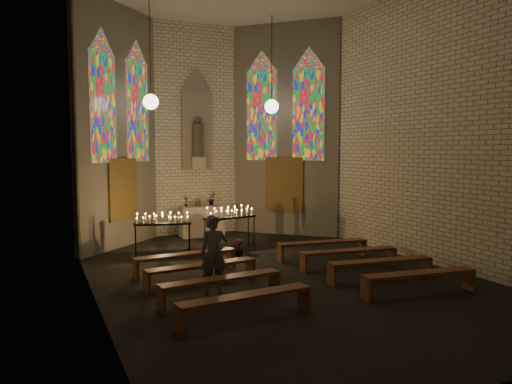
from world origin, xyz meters
TOP-DOWN VIEW (x-y plane):
  - floor at (0.00, 0.00)m, footprint 12.00×12.00m
  - room at (-0.00, 3.37)m, footprint 8.22×12.43m
  - altar at (0.00, 5.45)m, footprint 1.40×0.60m
  - flower_vase_left at (-0.53, 5.44)m, footprint 0.21×0.17m
  - flower_vase_center at (-0.07, 5.53)m, footprint 0.34×0.31m
  - flower_vase_right at (0.39, 5.54)m, footprint 0.27×0.23m
  - aisle_flower_pot at (-0.03, 2.10)m, footprint 0.32×0.32m
  - votive_stand_left at (-1.89, 2.97)m, footprint 1.56×0.68m
  - votive_stand_right at (0.11, 3.13)m, footprint 1.62×0.67m
  - pew_left_0 at (-1.85, 0.90)m, footprint 2.44×0.61m
  - pew_right_0 at (1.85, 0.90)m, footprint 2.44×0.61m
  - pew_left_1 at (-1.85, -0.30)m, footprint 2.44×0.61m
  - pew_right_1 at (1.85, -0.30)m, footprint 2.44×0.61m
  - pew_left_2 at (-1.85, -1.50)m, footprint 2.44×0.61m
  - pew_right_2 at (1.85, -1.50)m, footprint 2.44×0.61m
  - pew_left_3 at (-1.85, -2.70)m, footprint 2.44×0.61m
  - pew_right_3 at (1.85, -2.70)m, footprint 2.44×0.61m
  - visitor at (-1.78, -0.89)m, footprint 0.63×0.47m

SIDE VIEW (x-z plane):
  - floor at x=0.00m, z-range 0.00..0.00m
  - aisle_flower_pot at x=-0.03m, z-range 0.00..0.46m
  - pew_left_0 at x=-1.85m, z-range 0.15..0.61m
  - pew_right_0 at x=1.85m, z-range 0.15..0.61m
  - pew_left_1 at x=-1.85m, z-range 0.15..0.61m
  - pew_right_1 at x=1.85m, z-range 0.15..0.61m
  - pew_left_2 at x=-1.85m, z-range 0.15..0.61m
  - pew_right_2 at x=1.85m, z-range 0.15..0.61m
  - pew_left_3 at x=-1.85m, z-range 0.15..0.61m
  - pew_right_3 at x=1.85m, z-range 0.15..0.61m
  - altar at x=0.00m, z-range 0.00..1.00m
  - visitor at x=-1.78m, z-range 0.00..1.56m
  - votive_stand_left at x=-1.89m, z-range 0.40..1.51m
  - votive_stand_right at x=0.11m, z-range 0.41..1.57m
  - flower_vase_center at x=-0.07m, z-range 1.00..1.34m
  - flower_vase_left at x=-0.53m, z-range 1.00..1.34m
  - flower_vase_right at x=0.39m, z-range 1.00..1.43m
  - room at x=0.00m, z-range 0.21..7.22m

